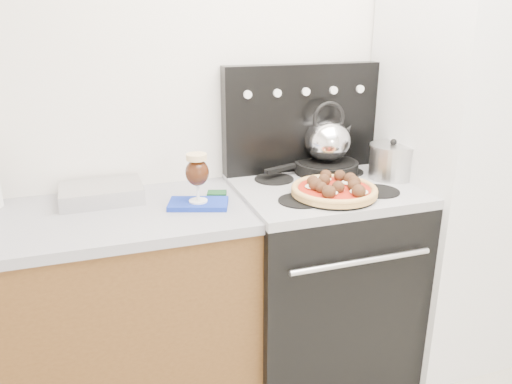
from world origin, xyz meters
name	(u,v)px	position (x,y,z in m)	size (l,w,h in m)	color
room_shell	(454,171)	(0.00, 0.29, 1.25)	(3.52, 3.01, 2.52)	#B6B0A0
base_cabinet	(73,324)	(-1.02, 1.20, 0.43)	(1.45, 0.60, 0.86)	brown
countertop	(59,223)	(-1.02, 1.20, 0.88)	(1.48, 0.63, 0.04)	#9A99A4
stove_body	(320,282)	(0.08, 1.18, 0.44)	(0.76, 0.65, 0.88)	black
cooktop	(324,190)	(0.08, 1.18, 0.90)	(0.76, 0.65, 0.04)	#ADADB2
backguard	(301,118)	(0.08, 1.45, 1.17)	(0.76, 0.08, 0.50)	black
fridge	(460,166)	(0.78, 1.15, 0.95)	(0.64, 0.68, 1.90)	silver
foil_sheet	(102,193)	(-0.86, 1.35, 0.93)	(0.33, 0.24, 0.07)	white
oven_mitt	(198,204)	(-0.49, 1.15, 0.91)	(0.24, 0.14, 0.02)	#162FA8
beer_glass	(197,178)	(-0.49, 1.15, 1.02)	(0.09, 0.09, 0.20)	black
pizza_pan	(334,195)	(0.06, 1.03, 0.93)	(0.34, 0.34, 0.01)	black
pizza	(334,188)	(0.06, 1.03, 0.96)	(0.35, 0.35, 0.05)	tan
skillet	(326,167)	(0.17, 1.35, 0.95)	(0.30, 0.30, 0.05)	black
tea_kettle	(328,137)	(0.17, 1.35, 1.09)	(0.22, 0.22, 0.24)	silver
stock_pot	(392,162)	(0.42, 1.18, 0.99)	(0.20, 0.20, 0.15)	#B5B5B5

